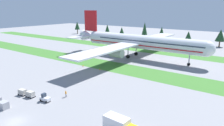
% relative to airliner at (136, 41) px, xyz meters
% --- Properties ---
extents(ground_plane, '(400.00, 400.00, 0.00)m').
position_rel_airliner_xyz_m(ground_plane, '(8.28, -62.82, -7.43)').
color(ground_plane, gray).
extents(grass_strip_near, '(320.00, 12.45, 0.01)m').
position_rel_airliner_xyz_m(grass_strip_near, '(8.28, -18.45, -7.42)').
color(grass_strip_near, '#3D752D').
rests_on(grass_strip_near, ground).
extents(grass_strip_far, '(320.00, 12.45, 0.01)m').
position_rel_airliner_xyz_m(grass_strip_far, '(8.28, 18.46, -7.42)').
color(grass_strip_far, '#3D752D').
rests_on(grass_strip_far, ground).
extents(airliner, '(65.05, 79.49, 20.75)m').
position_rel_airliner_xyz_m(airliner, '(0.00, 0.00, 0.00)').
color(airliner, silver).
rests_on(airliner, ground).
extents(baggage_tug, '(2.75, 1.65, 1.97)m').
position_rel_airliner_xyz_m(baggage_tug, '(5.28, -53.31, -6.61)').
color(baggage_tug, silver).
rests_on(baggage_tug, ground).
extents(cargo_dolly_lead, '(2.39, 1.79, 1.55)m').
position_rel_airliner_xyz_m(cargo_dolly_lead, '(0.30, -54.00, -6.51)').
color(cargo_dolly_lead, '#A3A3A8').
rests_on(cargo_dolly_lead, ground).
extents(cargo_dolly_second, '(2.39, 1.79, 1.55)m').
position_rel_airliner_xyz_m(cargo_dolly_second, '(-2.57, -54.40, -6.51)').
color(cargo_dolly_second, '#A3A3A8').
rests_on(cargo_dolly_second, ground).
extents(ground_crew_loader, '(0.45, 0.40, 1.74)m').
position_rel_airliner_xyz_m(ground_crew_loader, '(7.42, -48.59, -6.48)').
color(ground_crew_loader, black).
rests_on(ground_crew_loader, ground).
extents(uld_container_0, '(2.12, 1.75, 1.69)m').
position_rel_airliner_xyz_m(uld_container_0, '(1.06, -61.16, -6.58)').
color(uld_container_0, '#A3A3A8').
rests_on(uld_container_0, ground).
extents(taxiway_marker_0, '(0.44, 0.44, 0.60)m').
position_rel_airliner_xyz_m(taxiway_marker_0, '(-9.18, -25.12, -7.13)').
color(taxiway_marker_0, orange).
rests_on(taxiway_marker_0, ground).
extents(taxiway_marker_1, '(0.44, 0.44, 0.55)m').
position_rel_airliner_xyz_m(taxiway_marker_1, '(-0.89, -24.97, -7.16)').
color(taxiway_marker_1, orange).
rests_on(taxiway_marker_1, ground).
extents(distant_tree_line, '(197.23, 10.46, 12.53)m').
position_rel_airliner_xyz_m(distant_tree_line, '(17.44, 51.06, -0.67)').
color(distant_tree_line, '#4C3823').
rests_on(distant_tree_line, ground).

